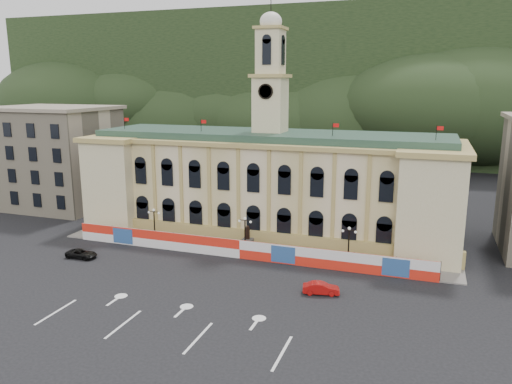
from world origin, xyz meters
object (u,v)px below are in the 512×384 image
(statue, at_px, (248,243))
(lamp_center, at_px, (245,232))
(red_sedan, at_px, (321,288))
(black_suv, at_px, (82,254))

(statue, relative_size, lamp_center, 0.72)
(lamp_center, xyz_separation_m, red_sedan, (12.59, -9.74, -2.41))
(statue, distance_m, lamp_center, 2.14)
(lamp_center, distance_m, black_suv, 21.96)
(red_sedan, bearing_deg, statue, 37.44)
(red_sedan, bearing_deg, lamp_center, 40.18)
(statue, distance_m, black_suv, 22.25)
(lamp_center, bearing_deg, black_suv, -156.08)
(lamp_center, distance_m, red_sedan, 16.10)
(lamp_center, relative_size, black_suv, 1.21)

